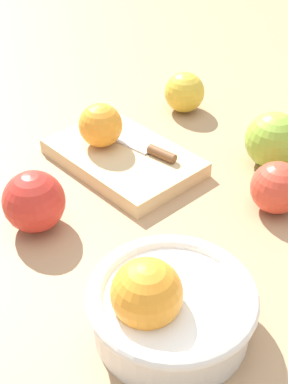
# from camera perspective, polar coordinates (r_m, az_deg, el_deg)

# --- Properties ---
(ground_plane) EXTENTS (2.40, 2.40, 0.00)m
(ground_plane) POSITION_cam_1_polar(r_m,az_deg,el_deg) (0.69, 2.87, -2.80)
(ground_plane) COLOR tan
(bowl) EXTENTS (0.17, 0.17, 0.10)m
(bowl) POSITION_cam_1_polar(r_m,az_deg,el_deg) (0.53, 2.56, -12.08)
(bowl) COLOR white
(bowl) RESTS_ON ground_plane
(cutting_board) EXTENTS (0.25, 0.19, 0.02)m
(cutting_board) POSITION_cam_1_polar(r_m,az_deg,el_deg) (0.78, -2.26, 3.72)
(cutting_board) COLOR #DBB77F
(cutting_board) RESTS_ON ground_plane
(orange_on_board) EXTENTS (0.06, 0.06, 0.06)m
(orange_on_board) POSITION_cam_1_polar(r_m,az_deg,el_deg) (0.78, -4.72, 7.19)
(orange_on_board) COLOR orange
(orange_on_board) RESTS_ON cutting_board
(knife) EXTENTS (0.15, 0.07, 0.01)m
(knife) POSITION_cam_1_polar(r_m,az_deg,el_deg) (0.77, -0.01, 4.83)
(knife) COLOR silver
(knife) RESTS_ON cutting_board
(apple_back_right) EXTENTS (0.08, 0.08, 0.08)m
(apple_back_right) POSITION_cam_1_polar(r_m,az_deg,el_deg) (0.66, -11.79, -1.00)
(apple_back_right) COLOR red
(apple_back_right) RESTS_ON ground_plane
(apple_front_right) EXTENTS (0.08, 0.08, 0.08)m
(apple_front_right) POSITION_cam_1_polar(r_m,az_deg,el_deg) (0.79, 13.78, 5.46)
(apple_front_right) COLOR #8EB738
(apple_front_right) RESTS_ON ground_plane
(apple_front_left_2) EXTENTS (0.07, 0.07, 0.07)m
(apple_front_left_2) POSITION_cam_1_polar(r_m,az_deg,el_deg) (0.70, 14.14, 0.46)
(apple_front_left_2) COLOR #D6422D
(apple_front_left_2) RESTS_ON ground_plane
(apple_front_right_2) EXTENTS (0.07, 0.07, 0.07)m
(apple_front_right_2) POSITION_cam_1_polar(r_m,az_deg,el_deg) (0.92, 4.39, 10.69)
(apple_front_right_2) COLOR gold
(apple_front_right_2) RESTS_ON ground_plane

